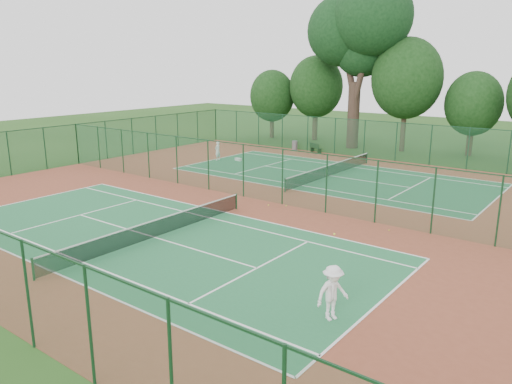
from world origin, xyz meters
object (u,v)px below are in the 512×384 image
bench (315,148)px  big_tree (360,29)px  kit_bag (238,159)px  player_far (218,151)px  trash_bin (295,146)px  player_near (333,293)px

bench → big_tree: bearing=97.0°
kit_bag → big_tree: big_tree is taller
kit_bag → bench: bearing=76.5°
player_far → kit_bag: 2.02m
bench → kit_bag: size_ratio=2.28×
kit_bag → big_tree: 18.25m
trash_bin → bench: trash_bin is taller
kit_bag → big_tree: size_ratio=0.04×
player_near → trash_bin: size_ratio=1.90×
player_far → kit_bag: (1.63, 0.94, -0.75)m
player_far → trash_bin: player_far is taller
player_far → big_tree: size_ratio=0.10×
bench → big_tree: big_tree is taller
big_tree → kit_bag: bearing=-110.5°
player_far → bench: player_far is taller
trash_bin → big_tree: 13.14m
player_near → kit_bag: bearing=70.2°
player_far → big_tree: 18.98m
trash_bin → big_tree: bearing=55.8°
player_near → kit_bag: (-20.82, 20.47, -0.85)m
player_near → bench: size_ratio=1.25×
player_near → big_tree: 38.71m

